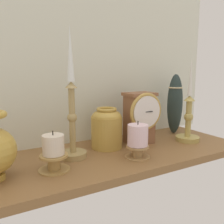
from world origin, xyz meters
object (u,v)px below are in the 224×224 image
object	(u,v)px
pillar_candle_near_clock	(138,140)
candlestick_tall_left	(188,120)
mantel_clock	(140,117)
pillar_candle_front	(54,153)
tall_ceramic_vase	(175,104)
brass_vase_jar	(107,127)
candlestick_tall_center	(72,115)

from	to	relation	value
pillar_candle_near_clock	candlestick_tall_left	bearing A→B (deg)	10.92
mantel_clock	pillar_candle_front	size ratio (longest dim) A/B	1.73
mantel_clock	tall_ceramic_vase	size ratio (longest dim) A/B	0.76
mantel_clock	pillar_candle_front	distance (cm)	37.30
candlestick_tall_left	tall_ceramic_vase	world-z (taller)	candlestick_tall_left
mantel_clock	pillar_candle_front	xyz separation A→B (cm)	(-35.85, -8.84, -5.27)
mantel_clock	brass_vase_jar	distance (cm)	13.81
candlestick_tall_left	candlestick_tall_center	size ratio (longest dim) A/B	0.78
pillar_candle_near_clock	candlestick_tall_center	bearing A→B (deg)	150.19
brass_vase_jar	pillar_candle_front	size ratio (longest dim) A/B	1.28
mantel_clock	candlestick_tall_center	size ratio (longest dim) A/B	0.48
mantel_clock	pillar_candle_near_clock	distance (cm)	16.12
candlestick_tall_left	brass_vase_jar	xyz separation A→B (cm)	(-31.70, 8.44, -1.02)
candlestick_tall_center	brass_vase_jar	xyz separation A→B (cm)	(14.20, 3.56, -6.42)
candlestick_tall_center	pillar_candle_near_clock	size ratio (longest dim) A/B	3.44
candlestick_tall_center	pillar_candle_near_clock	world-z (taller)	candlestick_tall_center
pillar_candle_front	tall_ceramic_vase	world-z (taller)	tall_ceramic_vase
candlestick_tall_left	brass_vase_jar	bearing A→B (deg)	165.10
candlestick_tall_center	pillar_candle_near_clock	bearing A→B (deg)	-29.81
pillar_candle_near_clock	pillar_candle_front	bearing A→B (deg)	173.09
candlestick_tall_center	pillar_candle_near_clock	distance (cm)	22.26
brass_vase_jar	candlestick_tall_center	bearing A→B (deg)	-165.92
candlestick_tall_left	candlestick_tall_center	world-z (taller)	candlestick_tall_center
pillar_candle_front	pillar_candle_near_clock	size ratio (longest dim) A/B	0.95
pillar_candle_front	pillar_candle_near_clock	distance (cm)	26.37
mantel_clock	brass_vase_jar	size ratio (longest dim) A/B	1.35
candlestick_tall_left	candlestick_tall_center	bearing A→B (deg)	173.94
mantel_clock	brass_vase_jar	world-z (taller)	mantel_clock
brass_vase_jar	tall_ceramic_vase	xyz separation A→B (cm)	(35.41, 3.11, 5.54)
mantel_clock	candlestick_tall_left	size ratio (longest dim) A/B	0.61
brass_vase_jar	pillar_candle_front	world-z (taller)	brass_vase_jar
pillar_candle_front	brass_vase_jar	bearing A→B (deg)	25.41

